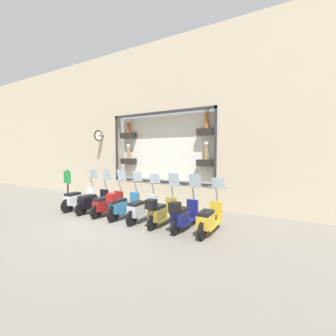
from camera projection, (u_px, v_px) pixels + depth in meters
ground_plane at (108, 222)px, 7.66m from camera, size 120.00×120.00×0.00m
building_facade at (162, 122)px, 10.54m from camera, size 1.21×36.00×7.47m
scooter_yellow_0 at (209, 219)px, 6.51m from camera, size 1.80×0.61×1.56m
scooter_navy_1 at (183, 215)px, 6.84m from camera, size 1.79×0.61×1.63m
scooter_olive_2 at (161, 212)px, 7.24m from camera, size 1.79×0.60×1.65m
scooter_silver_3 at (142, 209)px, 7.69m from camera, size 1.80×0.60×1.59m
scooter_teal_4 at (123, 205)px, 8.04m from camera, size 1.81×0.61×1.64m
scooter_red_5 at (107, 204)px, 8.48m from camera, size 1.80×0.60×1.66m
scooter_black_6 at (92, 201)px, 8.88m from camera, size 1.80×0.60×1.67m
scooter_white_7 at (79, 199)px, 9.28m from camera, size 1.81×0.61×1.65m
shop_sign_post at (68, 186)px, 9.97m from camera, size 0.36×0.45×1.62m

